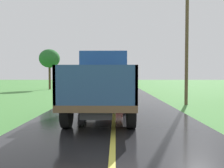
{
  "coord_description": "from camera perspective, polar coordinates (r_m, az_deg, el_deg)",
  "views": [
    {
      "loc": [
        0.07,
        1.8,
        1.79
      ],
      "look_at": [
        -0.1,
        12.42,
        1.4
      ],
      "focal_mm": 36.73,
      "sensor_mm": 36.0,
      "label": 1
    }
  ],
  "objects": [
    {
      "name": "banana_truck_near",
      "position": [
        9.95,
        -2.3,
        0.27
      ],
      "size": [
        2.38,
        5.82,
        2.8
      ],
      "color": "#2D2D30",
      "rests_on": "road_surface"
    },
    {
      "name": "banana_truck_far",
      "position": [
        23.24,
        0.76,
        1.31
      ],
      "size": [
        2.38,
        5.81,
        2.8
      ],
      "color": "#2D2D30",
      "rests_on": "road_surface"
    },
    {
      "name": "utility_pole_roadside",
      "position": [
        14.98,
        18.13,
        11.6
      ],
      "size": [
        2.57,
        0.2,
        7.84
      ],
      "color": "brown",
      "rests_on": "ground"
    },
    {
      "name": "roadside_tree_near_left",
      "position": [
        30.96,
        -15.3,
        6.09
      ],
      "size": [
        2.66,
        2.66,
        5.22
      ],
      "color": "#4C3823",
      "rests_on": "ground"
    }
  ]
}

